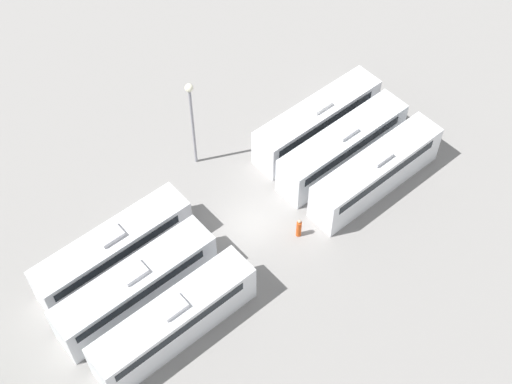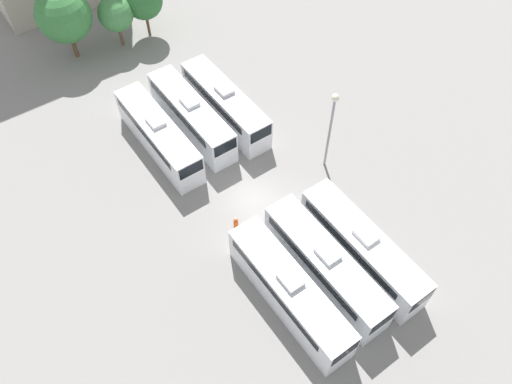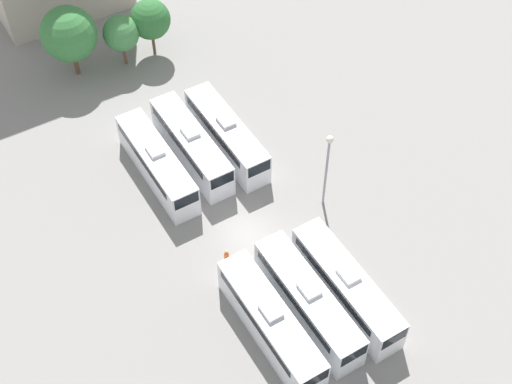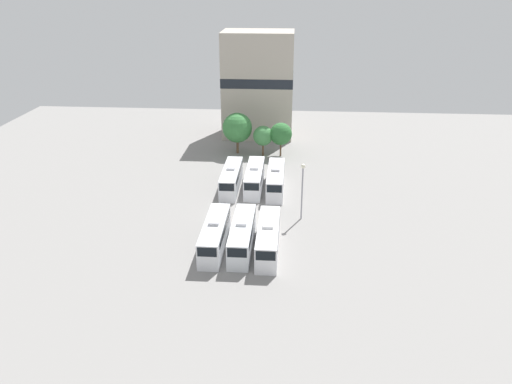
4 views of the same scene
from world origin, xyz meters
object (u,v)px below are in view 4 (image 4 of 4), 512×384
at_px(bus_5, 276,179).
at_px(tree_2, 281,134).
at_px(light_pole, 302,182).
at_px(bus_2, 268,237).
at_px(bus_4, 254,177).
at_px(worker_person, 226,215).
at_px(tree_0, 237,128).
at_px(bus_0, 215,234).
at_px(bus_1, 242,234).
at_px(tree_1, 263,136).
at_px(depot_building, 258,84).
at_px(bus_3, 231,178).

bearing_deg(bus_5, tree_2, 88.90).
bearing_deg(light_pole, bus_2, -114.83).
bearing_deg(bus_4, worker_person, -104.47).
bearing_deg(worker_person, tree_0, 92.93).
xyz_separation_m(bus_0, bus_1, (3.25, 0.11, 0.00)).
relative_size(bus_4, bus_5, 1.00).
bearing_deg(tree_1, bus_5, -79.47).
xyz_separation_m(bus_1, bus_5, (3.30, 17.74, 0.00)).
bearing_deg(bus_1, light_pole, 49.08).
distance_m(bus_1, tree_0, 34.55).
relative_size(tree_2, depot_building, 0.30).
distance_m(bus_0, tree_1, 33.50).
height_order(bus_0, bus_4, same).
relative_size(bus_1, bus_4, 1.00).
distance_m(bus_5, tree_0, 18.31).
relative_size(bus_2, worker_person, 6.54).
xyz_separation_m(bus_3, tree_2, (7.01, 15.33, 2.35)).
relative_size(worker_person, light_pole, 0.22).
xyz_separation_m(bus_1, depot_building, (-1.36, 46.08, 8.45)).
bearing_deg(tree_0, bus_3, -87.10).
xyz_separation_m(bus_3, bus_5, (6.72, -0.05, 0.00)).
height_order(light_pole, tree_2, light_pole).
bearing_deg(bus_3, worker_person, -87.02).
height_order(bus_0, bus_2, same).
distance_m(bus_5, light_pole, 10.90).
xyz_separation_m(bus_0, depot_building, (1.88, 46.19, 8.45)).
xyz_separation_m(tree_1, tree_2, (3.16, -0.01, 0.42)).
xyz_separation_m(bus_0, tree_1, (3.68, 33.24, 1.93)).
height_order(bus_0, tree_0, tree_0).
relative_size(bus_5, tree_1, 2.02).
xyz_separation_m(bus_2, tree_0, (-7.36, 34.56, 3.01)).
distance_m(worker_person, depot_building, 40.32).
height_order(bus_5, tree_1, tree_1).
bearing_deg(tree_1, bus_4, -91.43).
bearing_deg(bus_3, bus_2, -70.27).
bearing_deg(bus_5, bus_3, 179.59).
bearing_deg(worker_person, bus_1, -67.53).
bearing_deg(tree_0, depot_building, 76.38).
distance_m(bus_2, bus_4, 18.86).
relative_size(bus_0, light_pole, 1.42).
relative_size(light_pole, depot_building, 0.39).
relative_size(bus_0, bus_3, 1.00).
height_order(bus_2, tree_0, tree_0).
relative_size(bus_2, tree_2, 1.81).
bearing_deg(bus_0, light_pole, 38.69).
xyz_separation_m(bus_1, tree_1, (0.43, 33.13, 1.93)).
distance_m(bus_2, tree_1, 33.70).
distance_m(bus_2, tree_2, 33.62).
xyz_separation_m(bus_0, light_pole, (10.31, 8.26, 3.54)).
height_order(bus_2, light_pole, light_pole).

